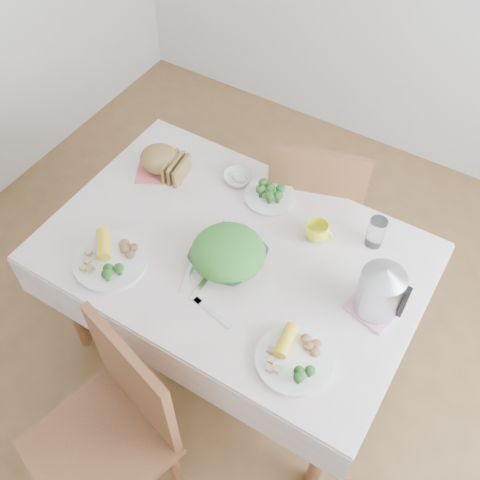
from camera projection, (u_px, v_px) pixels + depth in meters
The scene contains 19 objects.
floor at pixel (235, 342), 2.85m from camera, with size 3.60×3.60×0.00m, color brown.
dining_table at pixel (234, 302), 2.56m from camera, with size 1.40×0.90×0.75m, color brown.
tablecloth at pixel (233, 251), 2.26m from camera, with size 1.50×1.00×0.01m, color silver.
chair_near at pixel (100, 449), 2.06m from camera, with size 0.45×0.45×1.00m, color brown.
chair_far at pixel (316, 203), 2.82m from camera, with size 0.45×0.45×0.99m, color brown.
salad_bowl at pixel (228, 257), 2.19m from camera, with size 0.27×0.27×0.07m, color white.
dinner_plate_left at pixel (111, 262), 2.21m from camera, with size 0.29×0.29×0.02m, color white.
dinner_plate_right at pixel (294, 360), 1.94m from camera, with size 0.27×0.27×0.02m, color white.
broccoli_plate at pixel (270, 196), 2.43m from camera, with size 0.22×0.22×0.02m, color beige.
napkin at pixel (161, 168), 2.55m from camera, with size 0.21×0.21×0.00m, color #E6655C.
bread_loaf at pixel (160, 159), 2.50m from camera, with size 0.18×0.17×0.11m, color olive.
fruit_bowl at pixel (238, 178), 2.48m from camera, with size 0.13×0.13×0.04m, color white.
yellow_mug at pixel (317, 231), 2.27m from camera, with size 0.10×0.10×0.08m, color #FFF928.
glass_tumbler at pixel (376, 233), 2.23m from camera, with size 0.07×0.07×0.14m, color white.
pink_tray at pixel (374, 306), 2.08m from camera, with size 0.17×0.17×0.01m, color pink.
electric_kettle at pixel (380, 290), 1.99m from camera, with size 0.16×0.16×0.23m, color #B2B5BA.
fork_left at pixel (188, 275), 2.18m from camera, with size 0.02×0.17×0.00m, color silver.
fork_right at pixel (203, 283), 2.15m from camera, with size 0.02×0.17×0.00m, color silver.
knife at pixel (213, 313), 2.07m from camera, with size 0.02×0.19×0.00m, color silver.
Camera 1 is at (0.74, -1.16, 2.55)m, focal length 42.00 mm.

